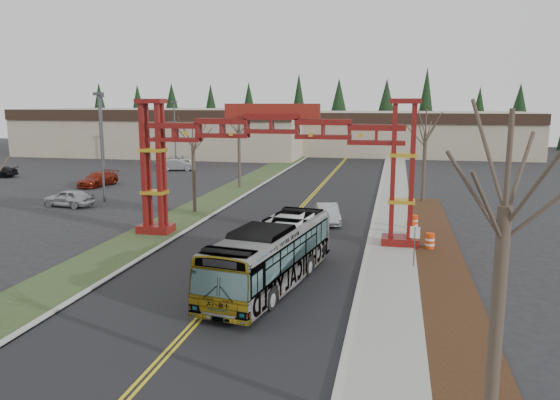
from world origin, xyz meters
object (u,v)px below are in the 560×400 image
(transit_bus, at_px, (271,255))
(parked_car_mid_a, at_px, (98,179))
(retail_building_east, at_px, (412,133))
(bare_tree_median_mid, at_px, (193,146))
(barrel_mid, at_px, (411,229))
(barrel_north, at_px, (414,223))
(silver_sedan, at_px, (328,214))
(barrel_south, at_px, (430,242))
(parked_car_near_a, at_px, (69,198))
(bare_tree_median_far, at_px, (239,129))
(parked_car_far_a, at_px, (177,165))
(street_sign, at_px, (415,238))
(bare_tree_right_near, at_px, (505,209))
(bare_tree_right_far, at_px, (426,134))
(gateway_arch, at_px, (272,146))
(light_pole_near, at_px, (101,139))
(retail_building_west, at_px, (171,131))
(light_pole_mid, at_px, (102,129))
(parked_car_far_b, at_px, (173,161))
(light_pole_far, at_px, (175,129))

(transit_bus, xyz_separation_m, parked_car_mid_a, (-24.79, 26.79, -0.80))
(retail_building_east, distance_m, bare_tree_median_mid, 57.63)
(barrel_mid, bearing_deg, barrel_north, 82.52)
(silver_sedan, distance_m, barrel_south, 9.13)
(parked_car_near_a, xyz_separation_m, bare_tree_median_far, (11.20, 12.74, 5.24))
(parked_car_far_a, relative_size, street_sign, 1.99)
(retail_building_east, distance_m, bare_tree_right_near, 82.55)
(bare_tree_right_far, bearing_deg, parked_car_near_a, -163.98)
(street_sign, bearing_deg, transit_bus, -147.38)
(gateway_arch, xyz_separation_m, bare_tree_median_far, (-8.00, 19.99, -0.00))
(light_pole_near, bearing_deg, parked_car_mid_a, 123.50)
(bare_tree_median_far, xyz_separation_m, street_sign, (16.72, -24.40, -4.35))
(retail_building_west, relative_size, bare_tree_median_far, 5.73)
(bare_tree_median_mid, xyz_separation_m, light_pole_mid, (-19.41, 20.17, 0.21))
(retail_building_east, distance_m, barrel_south, 62.58)
(transit_bus, height_order, barrel_north, transit_bus)
(retail_building_east, relative_size, barrel_mid, 37.25)
(silver_sedan, distance_m, parked_car_mid_a, 28.64)
(parked_car_mid_a, distance_m, barrel_north, 34.54)
(parked_car_mid_a, bearing_deg, transit_bus, -39.41)
(parked_car_mid_a, xyz_separation_m, parked_car_far_b, (0.48, 18.75, -0.03))
(light_pole_mid, bearing_deg, bare_tree_median_far, -20.92)
(retail_building_east, distance_m, street_sign, 66.40)
(retail_building_west, relative_size, transit_bus, 4.18)
(bare_tree_median_mid, relative_size, street_sign, 3.19)
(parked_car_near_a, bearing_deg, bare_tree_right_near, 54.57)
(light_pole_far, bearing_deg, silver_sedan, -51.50)
(bare_tree_median_mid, bearing_deg, silver_sedan, -9.27)
(parked_car_near_a, height_order, light_pole_mid, light_pole_mid)
(parked_car_far_a, relative_size, bare_tree_median_far, 0.56)
(retail_building_east, distance_m, silver_sedan, 57.01)
(silver_sedan, relative_size, bare_tree_right_far, 0.53)
(light_pole_mid, bearing_deg, transit_bus, -50.91)
(transit_bus, xyz_separation_m, bare_tree_median_far, (-9.96, 28.73, 4.44))
(retail_building_east, height_order, bare_tree_right_near, bare_tree_right_near)
(bare_tree_right_near, bearing_deg, light_pole_near, 132.00)
(silver_sedan, height_order, bare_tree_right_far, bare_tree_right_far)
(light_pole_near, height_order, street_sign, light_pole_near)
(transit_bus, bearing_deg, barrel_north, 71.55)
(transit_bus, height_order, barrel_mid, transit_bus)
(retail_building_west, distance_m, retail_building_east, 40.79)
(parked_car_near_a, distance_m, light_pole_near, 5.75)
(light_pole_far, xyz_separation_m, barrel_south, (31.67, -37.21, -4.58))
(bare_tree_right_far, bearing_deg, parked_car_far_a, 151.20)
(bare_tree_median_far, bearing_deg, light_pole_mid, 159.08)
(retail_building_west, relative_size, barrel_south, 44.19)
(bare_tree_right_far, bearing_deg, silver_sedan, -124.97)
(bare_tree_median_far, xyz_separation_m, light_pole_near, (-9.52, -9.97, -0.48))
(light_pole_near, height_order, barrel_mid, light_pole_near)
(parked_car_near_a, relative_size, bare_tree_median_mid, 0.60)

